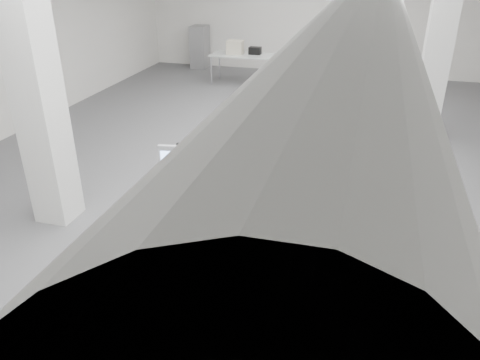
# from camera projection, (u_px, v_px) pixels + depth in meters

# --- Properties ---
(room_shell) EXTENTS (10.04, 14.04, 3.24)m
(room_shell) POSITION_uv_depth(u_px,v_px,m) (272.00, 63.00, 6.70)
(room_shell) COLOR #57575A
(room_shell) RESTS_ON ground
(desk_main) EXTENTS (1.80, 0.90, 0.02)m
(desk_main) POSITION_uv_depth(u_px,v_px,m) (212.00, 208.00, 4.86)
(desk_main) COLOR silver
(desk_main) RESTS_ON room_shell
(desk_second) EXTENTS (1.80, 0.90, 0.02)m
(desk_second) POSITION_uv_depth(u_px,v_px,m) (236.00, 173.00, 5.63)
(desk_second) COLOR silver
(desk_second) RESTS_ON room_shell
(bg_desk_a) EXTENTS (1.60, 0.80, 0.02)m
(bg_desk_a) POSITION_uv_depth(u_px,v_px,m) (308.00, 81.00, 9.56)
(bg_desk_a) COLOR silver
(bg_desk_a) RESTS_ON room_shell
(bg_desk_b) EXTENTS (1.60, 0.80, 0.02)m
(bg_desk_b) POSITION_uv_depth(u_px,v_px,m) (243.00, 55.00, 11.94)
(bg_desk_b) COLOR silver
(bg_desk_b) RESTS_ON room_shell
(filing_cabinet) EXTENTS (0.45, 0.55, 1.20)m
(filing_cabinet) POSITION_uv_depth(u_px,v_px,m) (200.00, 47.00, 13.67)
(filing_cabinet) COLOR gray
(filing_cabinet) RESTS_ON room_shell
(office_chair) EXTENTS (0.60, 0.60, 1.11)m
(office_chair) POSITION_uv_depth(u_px,v_px,m) (288.00, 170.00, 6.14)
(office_chair) COLOR black
(office_chair) RESTS_ON room_shell
(seated_person) EXTENTS (0.54, 0.65, 0.91)m
(seated_person) POSITION_uv_depth(u_px,v_px,m) (289.00, 147.00, 5.94)
(seated_person) COLOR black
(seated_person) RESTS_ON office_chair
(monitor) EXTENTS (0.46, 0.12, 0.56)m
(monitor) POSITION_uv_depth(u_px,v_px,m) (181.00, 170.00, 5.00)
(monitor) COLOR silver
(monitor) RESTS_ON desk_main
(pennant) EXTENTS (0.47, 0.12, 0.52)m
(pennant) POSITION_uv_depth(u_px,v_px,m) (204.00, 170.00, 4.88)
(pennant) COLOR maroon
(pennant) RESTS_ON monitor
(keyboard) EXTENTS (0.45, 0.23, 0.02)m
(keyboard) POSITION_uv_depth(u_px,v_px,m) (182.00, 211.00, 4.75)
(keyboard) COLOR black
(keyboard) RESTS_ON desk_main
(laptop) EXTENTS (0.32, 0.22, 0.02)m
(laptop) POSITION_uv_depth(u_px,v_px,m) (201.00, 226.00, 4.51)
(laptop) COLOR #A3A3A8
(laptop) RESTS_ON desk_main
(mouse) EXTENTS (0.08, 0.06, 0.03)m
(mouse) POSITION_uv_depth(u_px,v_px,m) (229.00, 220.00, 4.59)
(mouse) COLOR #ACADB1
(mouse) RESTS_ON desk_main
(bankers_lamp) EXTENTS (0.33, 0.19, 0.35)m
(bankers_lamp) POSITION_uv_depth(u_px,v_px,m) (217.00, 178.00, 5.06)
(bankers_lamp) COLOR gold
(bankers_lamp) RESTS_ON desk_main
(desk_phone) EXTENTS (0.21, 0.19, 0.05)m
(desk_phone) POSITION_uv_depth(u_px,v_px,m) (142.00, 193.00, 5.08)
(desk_phone) COLOR black
(desk_phone) RESTS_ON desk_main
(picture_frame_left) EXTENTS (0.14, 0.07, 0.11)m
(picture_frame_left) POSITION_uv_depth(u_px,v_px,m) (165.00, 178.00, 5.34)
(picture_frame_left) COLOR olive
(picture_frame_left) RESTS_ON desk_main
(picture_frame_right) EXTENTS (0.13, 0.05, 0.10)m
(picture_frame_right) POSITION_uv_depth(u_px,v_px,m) (281.00, 197.00, 4.95)
(picture_frame_right) COLOR tan
(picture_frame_right) RESTS_ON desk_main
(desk_clock) EXTENTS (0.10, 0.05, 0.09)m
(desk_clock) POSITION_uv_depth(u_px,v_px,m) (261.00, 196.00, 4.98)
(desk_clock) COLOR #A1A1A6
(desk_clock) RESTS_ON desk_main
(paper_stack_a) EXTENTS (0.24, 0.32, 0.01)m
(paper_stack_a) POSITION_uv_depth(u_px,v_px,m) (268.00, 224.00, 4.55)
(paper_stack_a) COLOR silver
(paper_stack_a) RESTS_ON desk_main
(paper_stack_b) EXTENTS (0.18, 0.25, 0.01)m
(paper_stack_b) POSITION_uv_depth(u_px,v_px,m) (276.00, 223.00, 4.57)
(paper_stack_b) COLOR #E1DE86
(paper_stack_b) RESTS_ON desk_main
(paper_stack_c) EXTENTS (0.25, 0.20, 0.01)m
(paper_stack_c) POSITION_uv_depth(u_px,v_px,m) (283.00, 211.00, 4.77)
(paper_stack_c) COLOR silver
(paper_stack_c) RESTS_ON desk_main
(beige_monitor) EXTENTS (0.47, 0.46, 0.37)m
(beige_monitor) POSITION_uv_depth(u_px,v_px,m) (216.00, 151.00, 5.73)
(beige_monitor) COLOR beige
(beige_monitor) RESTS_ON desk_second
(architect_lamp) EXTENTS (0.39, 0.80, 0.98)m
(architect_lamp) POSITION_uv_depth(u_px,v_px,m) (307.00, 145.00, 5.08)
(architect_lamp) COLOR silver
(architect_lamp) RESTS_ON desk_second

